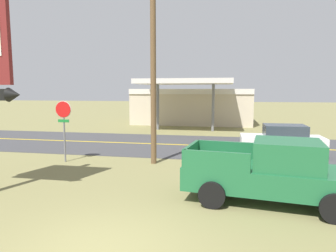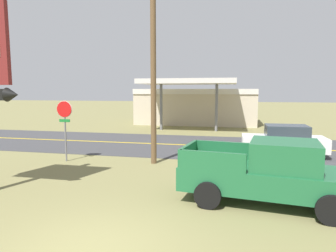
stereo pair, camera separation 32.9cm
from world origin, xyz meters
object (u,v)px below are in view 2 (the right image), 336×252
object	(u,v)px
gas_station	(196,105)
car_white_near_lane	(284,140)
stop_sign	(65,120)
utility_pole	(153,53)
pickup_green_parked_on_lawn	(270,173)

from	to	relation	value
gas_station	car_white_near_lane	bearing A→B (deg)	-66.34
stop_sign	utility_pole	size ratio (longest dim) A/B	0.30
gas_station	car_white_near_lane	size ratio (longest dim) A/B	2.86
gas_station	car_white_near_lane	xyz separation A→B (m)	(6.44, -14.70, -1.11)
utility_pole	gas_station	bearing A→B (deg)	90.50
stop_sign	car_white_near_lane	bearing A→B (deg)	18.50
stop_sign	pickup_green_parked_on_lawn	xyz separation A→B (m)	(9.06, -3.72, -1.06)
gas_station	stop_sign	bearing A→B (deg)	-102.78
stop_sign	car_white_near_lane	xyz separation A→B (m)	(10.58, 3.54, -1.20)
stop_sign	gas_station	bearing A→B (deg)	77.22
stop_sign	utility_pole	bearing A→B (deg)	6.96
stop_sign	pickup_green_parked_on_lawn	distance (m)	9.85
utility_pole	pickup_green_parked_on_lawn	xyz separation A→B (m)	(4.77, -4.24, -4.19)
utility_pole	car_white_near_lane	size ratio (longest dim) A/B	2.32
gas_station	car_white_near_lane	world-z (taller)	gas_station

